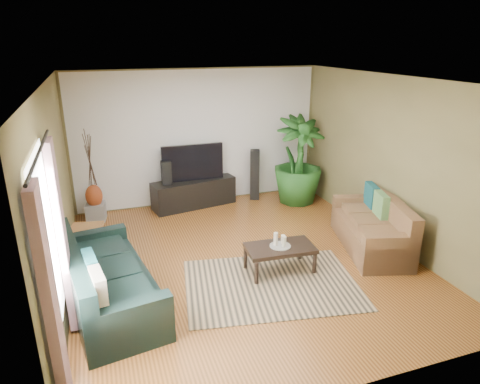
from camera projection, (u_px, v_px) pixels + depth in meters
name	position (u px, v px, depth m)	size (l,w,h in m)	color
floor	(244.00, 260.00, 6.57)	(5.50, 5.50, 0.00)	#945826
ceiling	(245.00, 80.00, 5.67)	(5.50, 5.50, 0.00)	white
wall_back	(199.00, 138.00, 8.57)	(5.00, 5.00, 0.00)	brown
wall_front	(352.00, 268.00, 3.67)	(5.00, 5.00, 0.00)	brown
wall_left	(57.00, 196.00, 5.36)	(5.50, 5.50, 0.00)	brown
wall_right	(390.00, 162.00, 6.89)	(5.50, 5.50, 0.00)	brown
backwall_panel	(199.00, 138.00, 8.56)	(4.90, 4.90, 0.00)	white
window_pane	(48.00, 248.00, 3.92)	(1.80, 1.80, 0.00)	white
curtain_near	(53.00, 317.00, 3.35)	(0.08, 0.35, 2.20)	gray
curtain_far	(62.00, 238.00, 4.69)	(0.08, 0.35, 2.20)	gray
curtain_rod	(39.00, 152.00, 3.63)	(0.03, 0.03, 1.90)	black
sofa_left	(108.00, 274.00, 5.36)	(2.21, 0.95, 0.85)	black
sofa_right	(371.00, 224.00, 6.84)	(1.78, 0.80, 0.85)	brown
area_rug	(271.00, 284.00, 5.92)	(2.36, 1.67, 0.01)	tan
coffee_table	(280.00, 259.00, 6.21)	(0.98, 0.53, 0.40)	black
candle_tray	(280.00, 246.00, 6.14)	(0.30, 0.30, 0.01)	gray
candle_tall	(276.00, 239.00, 6.12)	(0.06, 0.06, 0.20)	beige
candle_mid	(284.00, 241.00, 6.09)	(0.06, 0.06, 0.15)	beige
candle_short	(283.00, 239.00, 6.19)	(0.06, 0.06, 0.12)	white
tv_stand	(194.00, 193.00, 8.65)	(1.67, 0.50, 0.56)	black
television	(193.00, 162.00, 8.43)	(1.22, 0.07, 0.72)	black
speaker_left	(167.00, 186.00, 8.34)	(0.18, 0.20, 1.01)	black
speaker_right	(255.00, 175.00, 8.97)	(0.19, 0.21, 1.06)	black
potted_plant	(298.00, 160.00, 8.68)	(1.00, 1.00, 1.78)	#1B4B19
plant_pot	(296.00, 196.00, 8.94)	(0.33, 0.33, 0.26)	black
pedestal	(96.00, 212.00, 7.98)	(0.33, 0.33, 0.33)	gray
vase	(94.00, 196.00, 7.87)	(0.31, 0.31, 0.43)	#993E1B
side_table	(88.00, 242.00, 6.60)	(0.47, 0.47, 0.50)	#915D2F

